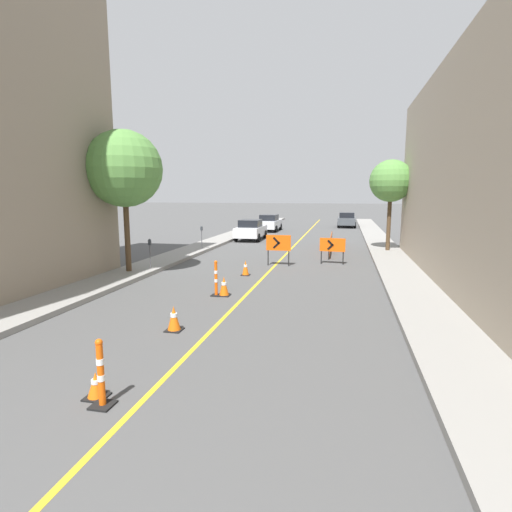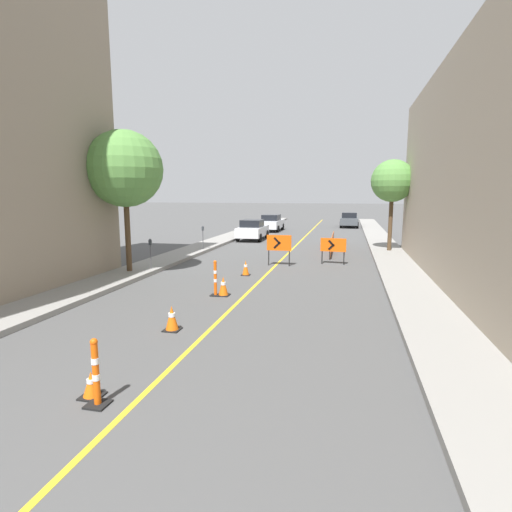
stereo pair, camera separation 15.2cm
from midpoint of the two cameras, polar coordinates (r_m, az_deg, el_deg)
The scene contains 19 objects.
lane_stripe at distance 27.26m, azimuth 5.18°, elevation 1.32°, with size 0.12×58.38×0.01m.
sidewalk_left at distance 28.59m, azimuth -6.59°, elevation 1.82°, with size 1.93×58.38×0.18m.
sidewalk_right at distance 27.15m, azimuth 17.58°, elevation 1.09°, with size 1.93×58.38×0.18m.
traffic_cone_second at distance 7.98m, azimuth -22.42°, elevation -16.70°, with size 0.38×0.38×0.48m.
traffic_cone_third at distance 10.90m, azimuth -12.04°, elevation -8.72°, with size 0.43×0.43×0.67m.
traffic_cone_fourth at distance 14.23m, azimuth -4.91°, elevation -4.32°, with size 0.42×0.42×0.69m.
traffic_cone_fifth at distance 17.68m, azimuth -1.76°, elevation -1.71°, with size 0.37×0.37×0.67m.
delineator_post_front at distance 7.55m, azimuth -21.82°, elevation -15.80°, with size 0.37×0.37×1.21m.
delineator_post_rear at distance 14.20m, azimuth -6.04°, elevation -3.50°, with size 0.34×0.34×1.27m.
arrow_barricade_primary at distance 19.93m, azimuth 3.00°, elevation 1.73°, with size 1.23×0.10×1.55m.
arrow_barricade_secondary at distance 20.71m, azimuth 10.66°, elevation 1.45°, with size 1.30×0.18×1.35m.
safety_mesh_fence at distance 25.66m, azimuth 10.43°, elevation 1.75°, with size 0.11×7.24×0.91m.
parked_car_curb_near at distance 31.20m, azimuth -0.88°, elevation 3.79°, with size 1.94×4.32×1.59m.
parked_car_curb_mid at distance 38.63m, azimuth 1.81°, elevation 4.77°, with size 1.94×4.34×1.59m.
parked_car_curb_far at distance 44.23m, azimuth 12.75°, elevation 5.09°, with size 1.94×4.33×1.59m.
parking_meter_near_curb at distance 18.80m, azimuth -15.15°, elevation 1.14°, with size 0.12×0.11×1.38m.
parking_meter_far_curb at distance 24.95m, azimuth -7.96°, elevation 3.29°, with size 0.12×0.11×1.43m.
street_tree_left_near at distance 18.44m, azimuth -18.58°, elevation 11.69°, with size 3.29×3.29×6.11m.
street_tree_right_near at distance 25.40m, azimuth 18.56°, elevation 10.08°, with size 2.50×2.50×5.41m.
Camera 1 is at (3.35, 2.37, 3.60)m, focal length 28.00 mm.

